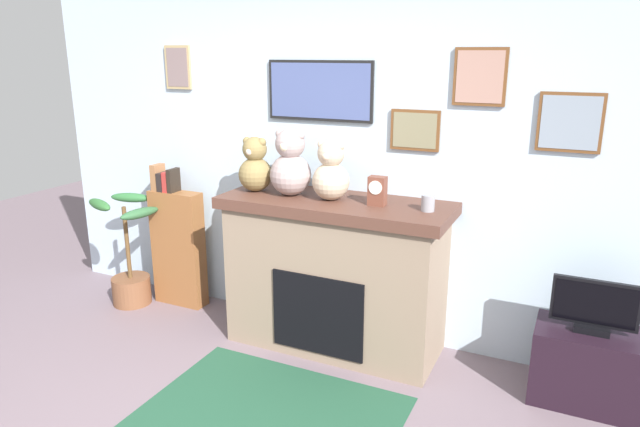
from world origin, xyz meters
The scene contains 12 objects.
back_wall centered at (0.00, 2.00, 1.31)m, with size 5.20×0.15×2.60m.
fireplace centered at (0.19, 1.64, 0.57)m, with size 1.64×0.66×1.12m.
bookshelf centered at (-1.33, 1.74, 0.53)m, with size 0.46×0.16×1.22m.
potted_plant centered at (-1.70, 1.54, 0.32)m, with size 0.56×0.52×0.97m.
tv_stand centered at (1.89, 1.64, 0.24)m, with size 0.63×0.40×0.48m, color black.
television centered at (1.89, 1.64, 0.64)m, with size 0.49×0.14×0.33m.
area_rug centered at (0.19, 0.66, 0.00)m, with size 1.53×1.11×0.01m, color #214B34.
candle_jar centered at (0.85, 1.62, 1.18)m, with size 0.09×0.09×0.11m, color gray.
mantel_clock centered at (0.50, 1.62, 1.22)m, with size 0.12×0.09×0.20m.
teddy_bear_brown centered at (-0.46, 1.62, 1.30)m, with size 0.25×0.25×0.40m.
teddy_bear_cream centered at (-0.16, 1.62, 1.34)m, with size 0.30×0.30×0.48m.
teddy_bear_grey centered at (0.16, 1.62, 1.31)m, with size 0.26×0.26×0.42m.
Camera 1 is at (1.74, -1.90, 2.12)m, focal length 32.02 mm.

